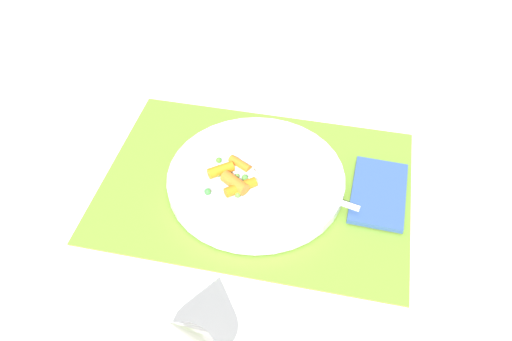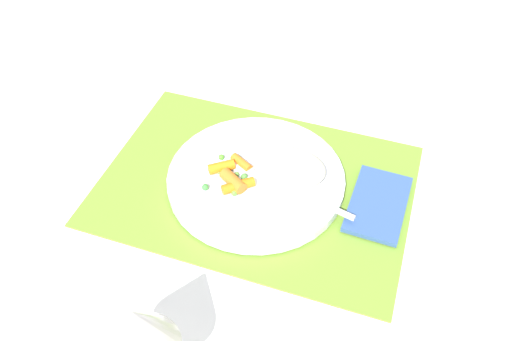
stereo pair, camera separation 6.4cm
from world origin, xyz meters
TOP-DOWN VIEW (x-y plane):
  - ground_plane at (0.00, 0.00)m, footprint 2.40×2.40m
  - placemat at (0.00, 0.00)m, footprint 0.45×0.32m
  - plate at (0.00, 0.00)m, footprint 0.26×0.26m
  - rice_mound at (-0.04, -0.02)m, footprint 0.11×0.08m
  - carrot_portion at (0.03, 0.02)m, footprint 0.08×0.08m
  - pea_scatter at (0.03, 0.01)m, footprint 0.08×0.08m
  - fork at (-0.03, 0.01)m, footprint 0.20×0.06m
  - napkin at (-0.18, -0.01)m, footprint 0.08×0.13m

SIDE VIEW (x-z plane):
  - ground_plane at x=0.00m, z-range 0.00..0.00m
  - placemat at x=0.00m, z-range 0.00..0.01m
  - napkin at x=-0.18m, z-range 0.01..0.01m
  - plate at x=0.00m, z-range 0.01..0.02m
  - fork at x=-0.03m, z-range 0.02..0.03m
  - pea_scatter at x=0.03m, z-range 0.02..0.03m
  - carrot_portion at x=0.03m, z-range 0.02..0.04m
  - rice_mound at x=-0.04m, z-range 0.02..0.06m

